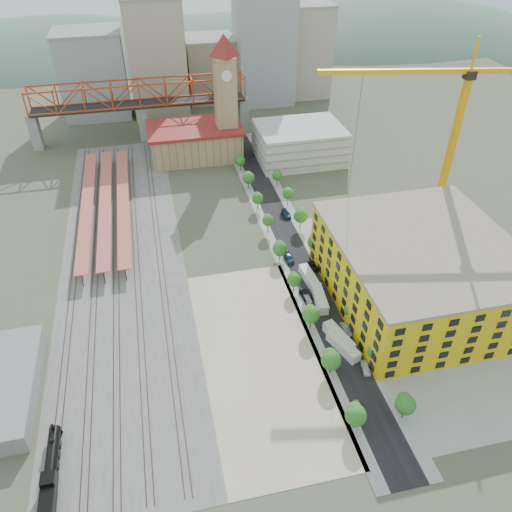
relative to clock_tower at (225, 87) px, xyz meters
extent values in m
plane|color=#474C38|center=(-8.00, -79.99, -28.70)|extent=(400.00, 400.00, 0.00)
cube|color=#605E59|center=(-44.00, -62.49, -28.67)|extent=(36.00, 165.00, 0.06)
cube|color=tan|center=(-12.00, -111.49, -28.67)|extent=(28.00, 67.00, 0.06)
cube|color=black|center=(8.00, -64.99, -28.67)|extent=(12.00, 170.00, 0.06)
cube|color=gray|center=(2.50, -64.99, -28.68)|extent=(3.00, 170.00, 0.04)
cube|color=gray|center=(13.50, -64.99, -28.68)|extent=(3.00, 170.00, 0.04)
cube|color=gray|center=(37.00, -99.99, -28.67)|extent=(50.00, 90.00, 0.06)
cube|color=#382B23|center=(-58.72, -62.49, -28.55)|extent=(0.12, 160.00, 0.18)
cube|color=#382B23|center=(-57.28, -62.49, -28.55)|extent=(0.12, 160.00, 0.18)
cube|color=#382B23|center=(-52.72, -62.49, -28.55)|extent=(0.12, 160.00, 0.18)
cube|color=#382B23|center=(-51.28, -62.49, -28.55)|extent=(0.12, 160.00, 0.18)
cube|color=#382B23|center=(-46.72, -62.49, -28.55)|extent=(0.12, 160.00, 0.18)
cube|color=#382B23|center=(-45.28, -62.49, -28.55)|extent=(0.12, 160.00, 0.18)
cube|color=#382B23|center=(-40.72, -62.49, -28.55)|extent=(0.12, 160.00, 0.18)
cube|color=#382B23|center=(-39.28, -62.49, -28.55)|extent=(0.12, 160.00, 0.18)
cube|color=#382B23|center=(-33.72, -62.49, -28.55)|extent=(0.12, 160.00, 0.18)
cube|color=#382B23|center=(-32.28, -62.49, -28.55)|extent=(0.12, 160.00, 0.18)
cube|color=#C14C4A|center=(-55.00, -34.99, -24.70)|extent=(4.00, 80.00, 0.25)
cylinder|color=black|center=(-55.00, -34.99, -26.70)|extent=(0.24, 0.24, 4.00)
cube|color=#C14C4A|center=(-49.00, -34.99, -24.70)|extent=(4.00, 80.00, 0.25)
cylinder|color=black|center=(-49.00, -34.99, -26.70)|extent=(0.24, 0.24, 4.00)
cube|color=#C14C4A|center=(-43.00, -34.99, -24.70)|extent=(4.00, 80.00, 0.25)
cylinder|color=black|center=(-43.00, -34.99, -26.70)|extent=(0.24, 0.24, 4.00)
cube|color=tan|center=(-13.00, 2.01, -22.70)|extent=(36.00, 22.00, 12.00)
cube|color=maroon|center=(-13.00, 2.01, -16.20)|extent=(38.00, 24.00, 1.20)
cube|color=tan|center=(0.00, 0.01, -8.70)|extent=(8.00, 8.00, 40.00)
pyramid|color=maroon|center=(0.00, 0.01, 19.30)|extent=(12.00, 12.00, 8.00)
cylinder|color=white|center=(0.00, -4.09, 5.30)|extent=(4.00, 0.30, 4.00)
cube|color=silver|center=(28.00, -9.99, -21.70)|extent=(34.00, 26.00, 14.00)
cube|color=gray|center=(-78.00, 25.01, -21.20)|extent=(4.00, 6.00, 15.00)
cube|color=gray|center=(12.00, 25.01, -21.20)|extent=(4.00, 6.00, 15.00)
cube|color=gray|center=(-33.00, 25.01, -21.20)|extent=(4.00, 6.00, 15.00)
cube|color=black|center=(-33.00, 25.01, -13.20)|extent=(90.00, 9.00, 1.00)
cube|color=yellow|center=(34.00, -99.99, -19.70)|extent=(44.00, 50.00, 18.00)
cube|color=gray|center=(34.00, -99.99, -10.30)|extent=(44.60, 50.60, 0.80)
cube|color=#9EA0A3|center=(-53.00, 60.01, -9.70)|extent=(30.00, 25.00, 38.00)
cube|color=#B2A58C|center=(-23.00, 55.01, -2.70)|extent=(26.00, 22.00, 52.00)
cube|color=gray|center=(4.00, 70.01, -13.70)|extent=(24.00, 24.00, 30.00)
cube|color=#9EA0A3|center=(30.00, 60.01, 1.30)|extent=(28.00, 22.00, 60.00)
cube|color=#B2A58C|center=(54.00, 65.01, -6.70)|extent=(22.00, 20.00, 44.00)
cube|color=brown|center=(-10.00, 80.01, -15.70)|extent=(20.00, 20.00, 26.00)
ellipsoid|color=#4C6B59|center=(-88.00, 180.01, -96.70)|extent=(396.00, 216.00, 180.00)
ellipsoid|color=#4C6B59|center=(32.00, 180.01, -120.70)|extent=(484.00, 264.00, 220.00)
ellipsoid|color=#4C6B59|center=(152.00, 180.01, -98.70)|extent=(418.00, 228.00, 190.00)
cylinder|color=black|center=(-58.00, -128.67, -26.44)|extent=(2.35, 11.26, 2.35)
cube|color=black|center=(-58.00, -134.77, -26.26)|extent=(2.63, 2.82, 3.00)
cylinder|color=black|center=(-58.00, -123.98, -24.75)|extent=(0.66, 0.66, 1.50)
sphere|color=black|center=(-58.00, -126.80, -25.22)|extent=(0.94, 0.94, 0.94)
cone|color=black|center=(-58.00, -122.29, -27.85)|extent=(2.44, 1.50, 2.44)
cube|color=black|center=(-58.00, -139.00, -26.82)|extent=(2.63, 5.63, 2.63)
cube|color=#F9A710|center=(55.41, -70.38, -4.15)|extent=(1.75, 1.75, 49.09)
cube|color=black|center=(55.41, -70.38, 21.48)|extent=(2.73, 2.73, 2.18)
cube|color=#F9A710|center=(35.08, -66.37, 22.58)|extent=(40.93, 9.29, 1.31)
cube|color=#F9A710|center=(61.84, -71.64, 22.58)|extent=(13.10, 3.81, 1.31)
cube|color=#F9A710|center=(55.41, -70.38, 26.94)|extent=(0.55, 0.55, 8.73)
cube|color=silver|center=(8.00, -114.06, -27.32)|extent=(5.81, 10.35, 2.75)
cube|color=silver|center=(8.00, -111.04, -27.29)|extent=(5.41, 10.61, 2.81)
cube|color=silver|center=(8.00, -96.39, -27.30)|extent=(3.77, 10.46, 2.80)
cube|color=silver|center=(8.00, -86.99, -27.33)|extent=(3.41, 10.19, 2.74)
imported|color=silver|center=(5.00, -131.25, -28.00)|extent=(1.98, 4.22, 1.40)
imported|color=gray|center=(5.00, -94.67, -28.05)|extent=(1.84, 4.09, 1.30)
imported|color=black|center=(5.00, -93.41, -27.98)|extent=(2.95, 5.39, 1.43)
imported|color=navy|center=(5.00, -76.12, -27.89)|extent=(2.37, 5.58, 1.61)
imported|color=white|center=(11.00, -121.18, -27.95)|extent=(2.44, 4.62, 1.50)
imported|color=gray|center=(11.00, -108.24, -27.91)|extent=(1.75, 4.81, 1.57)
imported|color=black|center=(11.00, -81.43, -28.02)|extent=(2.46, 4.98, 1.36)
imported|color=#1A2F4E|center=(11.00, -51.83, -27.89)|extent=(2.50, 5.63, 1.60)
camera|label=1|loc=(-31.32, -191.15, 62.87)|focal=35.00mm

